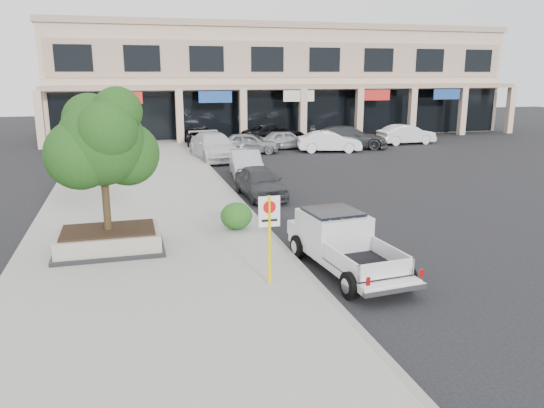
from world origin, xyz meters
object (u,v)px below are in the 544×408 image
Objects in this scene: lot_car_a at (248,143)px; curb_car_a at (260,182)px; planter_tree at (107,142)px; curb_car_c at (214,146)px; pickup_truck at (347,245)px; lot_car_b at (329,142)px; lot_car_c at (348,137)px; planter at (109,240)px; lot_car_f at (406,134)px; curb_car_d at (201,137)px; curb_car_b at (246,164)px; lot_car_d at (275,134)px; lot_car_e at (286,140)px; no_parking_sign at (269,228)px.

curb_car_a is at bearing -179.42° from lot_car_a.
lot_car_a is (8.60, 19.25, -2.70)m from planter_tree.
curb_car_c is 3.31m from lot_car_a.
lot_car_b is at bearing 64.67° from pickup_truck.
planter_tree is 25.68m from lot_car_c.
planter is 30.20m from lot_car_f.
curb_car_d is 11.02m from lot_car_c.
curb_car_c reaches higher than lot_car_b.
planter_tree is at bearing -114.64° from curb_car_b.
planter_tree is 9.15m from curb_car_a.
lot_car_d is at bearing 43.00° from curb_car_c.
lot_car_e is at bearing 161.45° from lot_car_d.
curb_car_b is (0.32, 14.25, -0.07)m from pickup_truck.
lot_car_a is at bearing 77.51° from curb_car_a.
curb_car_d is at bearing 75.87° from planter_tree.
lot_car_c reaches higher than lot_car_e.
planter_tree is 18.48m from curb_car_c.
curb_car_c is at bearing 89.33° from curb_car_a.
planter_tree is 0.93× the size of curb_car_b.
lot_car_f is (9.69, -3.47, 0.04)m from lot_car_d.
lot_car_c is (10.22, -4.12, 0.14)m from curb_car_d.
lot_car_e is (5.81, 3.31, -0.15)m from curb_car_c.
planter_tree is 1.00× the size of lot_car_e.
lot_car_b reaches higher than curb_car_a.
planter is 25.75m from lot_car_c.
curb_car_c is at bearing 70.88° from planter.
lot_car_c is at bearing -152.62° from lot_car_d.
pickup_truck is at bearing -28.13° from planter_tree.
planter is at bearing 137.75° from lot_car_d.
curb_car_b is 1.02× the size of lot_car_a.
curb_car_a is 0.79× the size of lot_car_d.
lot_car_b is at bearing 141.76° from lot_car_c.
curb_car_c is 6.69m from lot_car_e.
no_parking_sign is at bearing 148.07° from lot_car_d.
lot_car_b is at bearing 50.90° from curb_car_b.
curb_car_c reaches higher than lot_car_d.
planter_tree is (0.13, 0.15, 2.94)m from planter.
lot_car_a is at bearing 65.76° from planter.
lot_car_c is 1.24× the size of lot_car_f.
lot_car_c is 5.47m from lot_car_f.
curb_car_b is at bearing 150.06° from lot_car_e.
no_parking_sign is 25.80m from lot_car_e.
planter is 0.79× the size of curb_car_a.
curb_car_a is 1.01× the size of lot_car_e.
lot_car_c is (16.23, 19.73, -2.59)m from planter_tree.
lot_car_d is 1.13× the size of lot_car_f.
curb_car_b is 0.87× the size of curb_car_d.
curb_car_d is at bearing 85.34° from pickup_truck.
planter_tree is 0.95× the size of lot_car_a.
no_parking_sign is 23.68m from lot_car_a.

